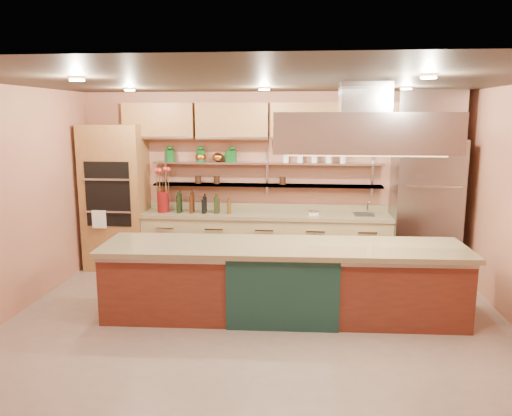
# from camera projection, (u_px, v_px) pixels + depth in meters

# --- Properties ---
(floor) EXTENTS (6.00, 5.00, 0.02)m
(floor) POSITION_uv_depth(u_px,v_px,m) (255.00, 329.00, 5.80)
(floor) COLOR gray
(floor) RESTS_ON ground
(ceiling) EXTENTS (6.00, 5.00, 0.02)m
(ceiling) POSITION_uv_depth(u_px,v_px,m) (255.00, 81.00, 5.29)
(ceiling) COLOR black
(ceiling) RESTS_ON wall_back
(wall_back) EXTENTS (6.00, 0.04, 2.80)m
(wall_back) POSITION_uv_depth(u_px,v_px,m) (270.00, 181.00, 7.99)
(wall_back) COLOR #AE6D52
(wall_back) RESTS_ON floor
(wall_front) EXTENTS (6.00, 0.04, 2.80)m
(wall_front) POSITION_uv_depth(u_px,v_px,m) (217.00, 286.00, 3.10)
(wall_front) COLOR #AE6D52
(wall_front) RESTS_ON floor
(wall_left) EXTENTS (0.04, 5.00, 2.80)m
(wall_left) POSITION_uv_depth(u_px,v_px,m) (0.00, 206.00, 5.83)
(wall_left) COLOR #AE6D52
(wall_left) RESTS_ON floor
(oven_stack) EXTENTS (0.95, 0.64, 2.30)m
(oven_stack) POSITION_uv_depth(u_px,v_px,m) (116.00, 197.00, 7.95)
(oven_stack) COLOR #996737
(oven_stack) RESTS_ON floor
(refrigerator) EXTENTS (0.95, 0.72, 2.10)m
(refrigerator) POSITION_uv_depth(u_px,v_px,m) (425.00, 209.00, 7.48)
(refrigerator) COLOR gray
(refrigerator) RESTS_ON floor
(back_counter) EXTENTS (3.84, 0.64, 0.93)m
(back_counter) POSITION_uv_depth(u_px,v_px,m) (266.00, 242.00, 7.87)
(back_counter) COLOR tan
(back_counter) RESTS_ON floor
(wall_shelf_lower) EXTENTS (3.60, 0.26, 0.03)m
(wall_shelf_lower) POSITION_uv_depth(u_px,v_px,m) (267.00, 185.00, 7.88)
(wall_shelf_lower) COLOR #AAADB1
(wall_shelf_lower) RESTS_ON wall_back
(wall_shelf_upper) EXTENTS (3.60, 0.26, 0.03)m
(wall_shelf_upper) POSITION_uv_depth(u_px,v_px,m) (267.00, 163.00, 7.81)
(wall_shelf_upper) COLOR #AAADB1
(wall_shelf_upper) RESTS_ON wall_back
(upper_cabinets) EXTENTS (4.60, 0.36, 0.55)m
(upper_cabinets) POSITION_uv_depth(u_px,v_px,m) (270.00, 121.00, 7.64)
(upper_cabinets) COLOR #996737
(upper_cabinets) RESTS_ON wall_back
(range_hood) EXTENTS (2.00, 1.00, 0.45)m
(range_hood) POSITION_uv_depth(u_px,v_px,m) (363.00, 132.00, 5.69)
(range_hood) COLOR #AAADB1
(range_hood) RESTS_ON ceiling
(ceiling_downlights) EXTENTS (4.00, 2.80, 0.02)m
(ceiling_downlights) POSITION_uv_depth(u_px,v_px,m) (257.00, 85.00, 5.49)
(ceiling_downlights) COLOR #FFE5A5
(ceiling_downlights) RESTS_ON ceiling
(island) EXTENTS (4.33, 1.09, 0.90)m
(island) POSITION_uv_depth(u_px,v_px,m) (283.00, 280.00, 6.11)
(island) COLOR maroon
(island) RESTS_ON floor
(flower_vase) EXTENTS (0.20, 0.20, 0.33)m
(flower_vase) POSITION_uv_depth(u_px,v_px,m) (163.00, 202.00, 7.86)
(flower_vase) COLOR #640F10
(flower_vase) RESTS_ON back_counter
(oil_bottle_cluster) EXTENTS (0.95, 0.50, 0.29)m
(oil_bottle_cluster) POSITION_uv_depth(u_px,v_px,m) (204.00, 204.00, 7.80)
(oil_bottle_cluster) COLOR black
(oil_bottle_cluster) RESTS_ON back_counter
(kitchen_scale) EXTENTS (0.17, 0.14, 0.08)m
(kitchen_scale) POSITION_uv_depth(u_px,v_px,m) (314.00, 212.00, 7.66)
(kitchen_scale) COLOR white
(kitchen_scale) RESTS_ON back_counter
(bar_faucet) EXTENTS (0.03, 0.03, 0.22)m
(bar_faucet) POSITION_uv_depth(u_px,v_px,m) (367.00, 207.00, 7.67)
(bar_faucet) COLOR white
(bar_faucet) RESTS_ON back_counter
(copper_kettle) EXTENTS (0.21, 0.21, 0.14)m
(copper_kettle) POSITION_uv_depth(u_px,v_px,m) (218.00, 157.00, 7.87)
(copper_kettle) COLOR #CE712F
(copper_kettle) RESTS_ON wall_shelf_upper
(green_canister) EXTENTS (0.18, 0.18, 0.17)m
(green_canister) POSITION_uv_depth(u_px,v_px,m) (229.00, 156.00, 7.85)
(green_canister) COLOR #0E4517
(green_canister) RESTS_ON wall_shelf_upper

